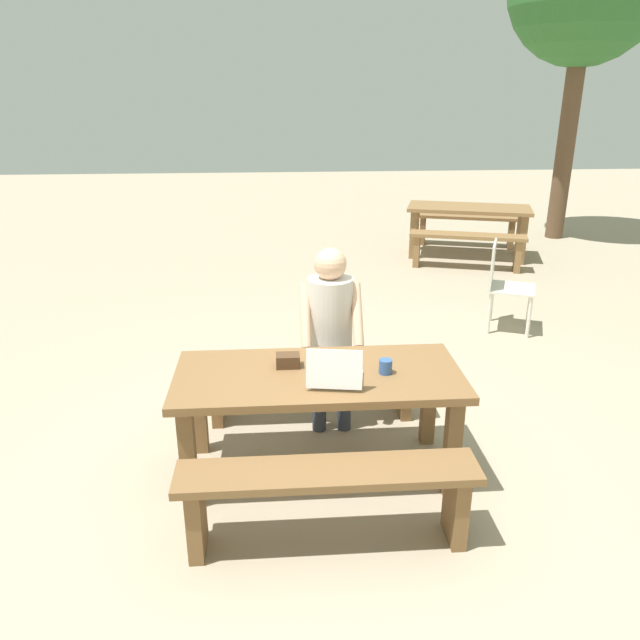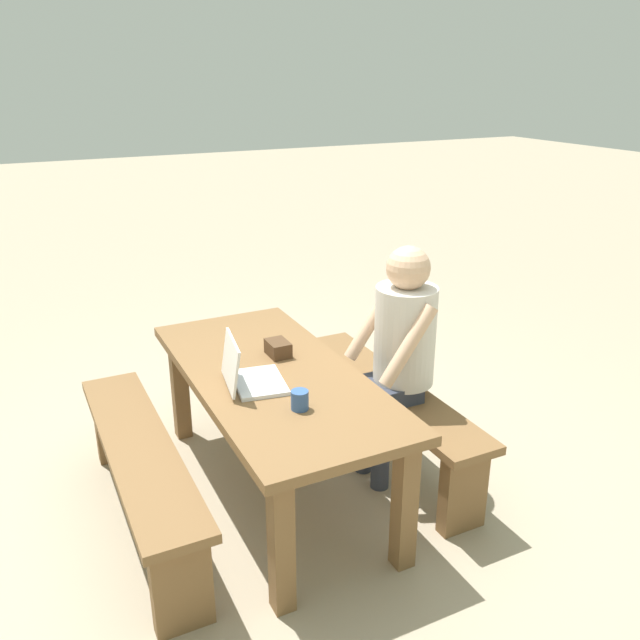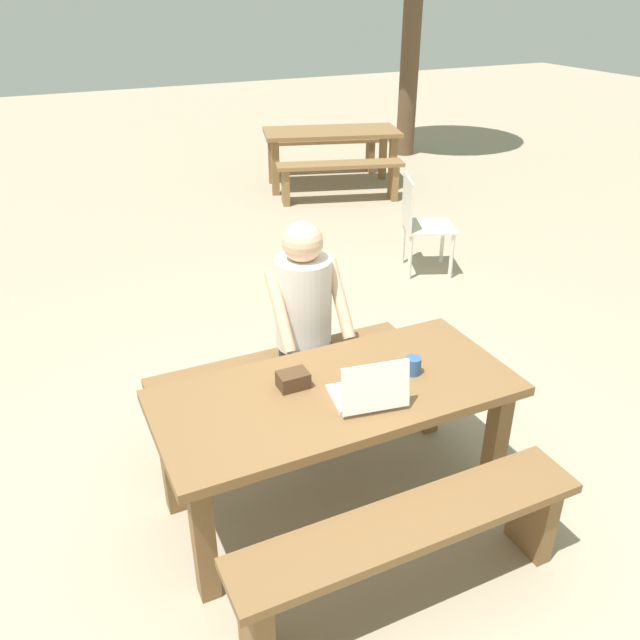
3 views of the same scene
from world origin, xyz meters
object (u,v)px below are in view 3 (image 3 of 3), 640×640
(laptop, at_px, (369,392))
(plastic_chair, at_px, (420,222))
(picnic_table_front, at_px, (337,407))
(picnic_table_mid, at_px, (331,140))
(coffee_mug, at_px, (413,366))
(person_seated, at_px, (306,312))
(small_pouch, at_px, (293,380))

(laptop, distance_m, plastic_chair, 3.24)
(picnic_table_front, height_order, picnic_table_mid, picnic_table_mid)
(coffee_mug, xyz_separation_m, person_seated, (-0.27, 0.70, 0.03))
(picnic_table_front, relative_size, coffee_mug, 19.56)
(picnic_table_front, xyz_separation_m, person_seated, (0.13, 0.66, 0.18))
(laptop, xyz_separation_m, person_seated, (0.05, 0.83, 0.02))
(person_seated, bearing_deg, plastic_chair, 42.09)
(laptop, relative_size, plastic_chair, 0.40)
(laptop, relative_size, coffee_mug, 4.00)
(picnic_table_front, xyz_separation_m, coffee_mug, (0.41, -0.04, 0.15))
(picnic_table_mid, bearing_deg, laptop, -97.76)
(picnic_table_front, bearing_deg, picnic_table_mid, 64.16)
(picnic_table_front, distance_m, small_pouch, 0.26)
(picnic_table_front, height_order, person_seated, person_seated)
(picnic_table_front, relative_size, laptop, 4.89)
(plastic_chair, bearing_deg, small_pouch, 157.89)
(picnic_table_front, bearing_deg, small_pouch, 150.17)
(laptop, bearing_deg, plastic_chair, -118.40)
(laptop, xyz_separation_m, small_pouch, (-0.27, 0.27, -0.02))
(laptop, relative_size, small_pouch, 2.45)
(person_seated, relative_size, picnic_table_mid, 0.70)
(picnic_table_front, bearing_deg, laptop, -62.76)
(small_pouch, height_order, picnic_table_mid, small_pouch)
(plastic_chair, relative_size, picnic_table_mid, 0.48)
(laptop, bearing_deg, small_pouch, -36.04)
(laptop, bearing_deg, person_seated, -84.18)
(small_pouch, bearing_deg, person_seated, 60.42)
(small_pouch, xyz_separation_m, coffee_mug, (0.59, -0.14, 0.00))
(small_pouch, xyz_separation_m, picnic_table_mid, (2.73, 5.14, -0.13))
(small_pouch, relative_size, picnic_table_mid, 0.08)
(picnic_table_mid, bearing_deg, person_seated, -101.06)
(coffee_mug, height_order, picnic_table_mid, coffee_mug)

